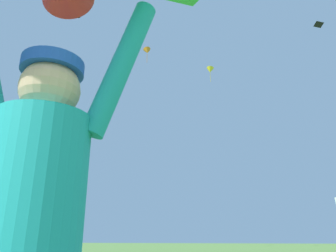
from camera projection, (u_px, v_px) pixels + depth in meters
kite_flyer_person at (29, 243)px, 1.05m from camera, size 0.80×0.43×1.92m
distant_kite_black_low_right at (319, 24)px, 26.75m from camera, size 0.85×0.86×0.29m
distant_kite_orange_high_left at (147, 51)px, 37.45m from camera, size 1.22×1.22×2.02m
distant_kite_yellow_overhead_distant at (210, 70)px, 37.22m from camera, size 1.07×1.09×1.90m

